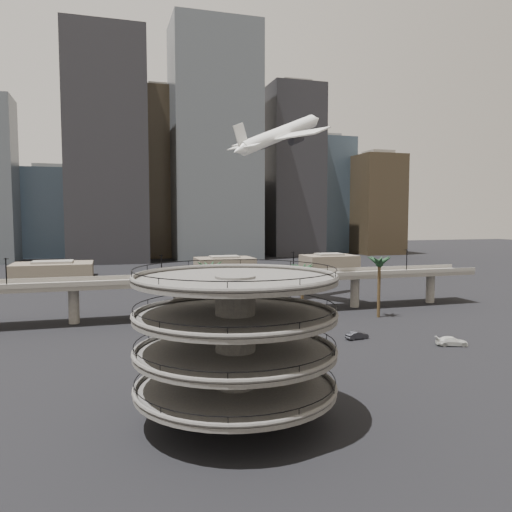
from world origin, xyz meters
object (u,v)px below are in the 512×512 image
object	(u,v)px
parking_ramp	(235,334)
overpass	(226,283)
car_a	(288,360)
car_c	(452,341)
airborne_jet	(279,135)
car_b	(357,335)

from	to	relation	value
parking_ramp	overpass	distance (m)	60.46
overpass	car_a	xyz separation A→B (m)	(-0.11, -41.17, -6.53)
parking_ramp	car_c	size ratio (longest dim) A/B	4.12
airborne_jet	car_c	distance (m)	69.77
overpass	car_b	bearing A→B (deg)	-59.09
parking_ramp	car_b	size ratio (longest dim) A/B	5.04
parking_ramp	airborne_jet	size ratio (longest dim) A/B	0.71
parking_ramp	car_a	bearing A→B (deg)	54.13
overpass	parking_ramp	bearing A→B (deg)	-102.43
airborne_jet	car_c	size ratio (longest dim) A/B	5.82
overpass	airborne_jet	distance (m)	43.36
car_a	car_b	xyz separation A→B (m)	(17.83, 11.56, -0.08)
parking_ramp	car_a	size ratio (longest dim) A/B	4.67
parking_ramp	car_b	world-z (taller)	parking_ramp
overpass	car_c	distance (m)	50.16
car_c	car_b	bearing A→B (deg)	76.34
overpass	car_b	distance (m)	35.13
airborne_jet	car_a	world-z (taller)	airborne_jet
car_c	airborne_jet	bearing A→B (deg)	33.54
airborne_jet	car_b	distance (m)	61.84
car_b	car_a	bearing A→B (deg)	113.41
parking_ramp	car_b	xyz separation A→B (m)	(30.73, 29.39, -9.11)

